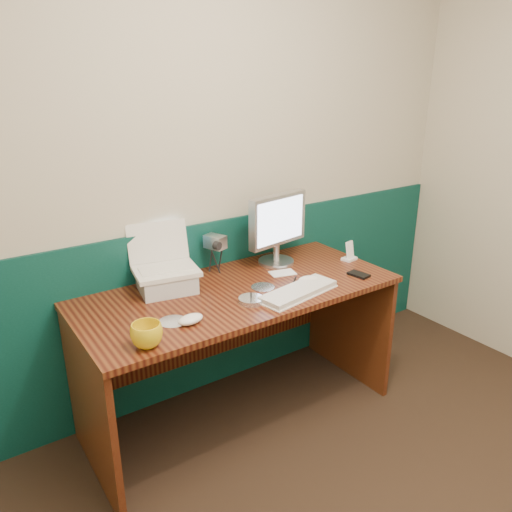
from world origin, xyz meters
TOP-DOWN VIEW (x-y plane):
  - back_wall at (0.00, 1.75)m, footprint 3.50×0.04m
  - wainscot at (0.00, 1.74)m, footprint 3.48×0.02m
  - desk at (-0.04, 1.38)m, footprint 1.60×0.70m
  - laptop_riser at (-0.34, 1.57)m, footprint 0.30×0.26m
  - laptop at (-0.34, 1.57)m, footprint 0.34×0.28m
  - monitor at (0.33, 1.56)m, footprint 0.40×0.18m
  - keyboard at (0.17, 1.16)m, footprint 0.44×0.21m
  - mouse_right at (0.30, 1.24)m, footprint 0.13×0.11m
  - mouse_left at (-0.40, 1.19)m, footprint 0.13×0.08m
  - mug at (-0.63, 1.12)m, footprint 0.13×0.13m
  - camcorder at (-0.01, 1.65)m, footprint 0.13×0.16m
  - cd_spindle at (-0.07, 1.22)m, footprint 0.12×0.12m
  - cd_loose_a at (-0.46, 1.25)m, footprint 0.12×0.12m
  - cd_loose_b at (0.07, 1.33)m, footprint 0.12×0.12m
  - pen at (0.24, 1.29)m, footprint 0.10×0.10m
  - papers at (0.26, 1.42)m, footprint 0.15×0.12m
  - dock at (0.70, 1.37)m, footprint 0.09×0.07m
  - music_player at (0.70, 1.37)m, footprint 0.06×0.04m
  - pda at (0.58, 1.17)m, footprint 0.08×0.12m

SIDE VIEW (x-z plane):
  - desk at x=-0.04m, z-range 0.00..0.75m
  - wainscot at x=0.00m, z-range 0.00..1.00m
  - cd_loose_b at x=0.07m, z-range 0.75..0.75m
  - cd_loose_a at x=-0.46m, z-range 0.75..0.75m
  - papers at x=0.26m, z-range 0.75..0.75m
  - pen at x=0.24m, z-range 0.75..0.76m
  - pda at x=0.58m, z-range 0.75..0.76m
  - dock at x=0.70m, z-range 0.75..0.77m
  - keyboard at x=0.17m, z-range 0.75..0.77m
  - cd_spindle at x=-0.07m, z-range 0.75..0.77m
  - mouse_right at x=0.30m, z-range 0.75..0.79m
  - mouse_left at x=-0.40m, z-range 0.75..0.79m
  - laptop_riser at x=-0.34m, z-range 0.75..0.84m
  - mug at x=-0.63m, z-range 0.75..0.85m
  - music_player at x=0.70m, z-range 0.76..0.86m
  - camcorder at x=-0.01m, z-range 0.75..0.96m
  - monitor at x=0.33m, z-range 0.75..1.14m
  - laptop at x=-0.34m, z-range 0.84..1.09m
  - back_wall at x=0.00m, z-range 0.00..2.50m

